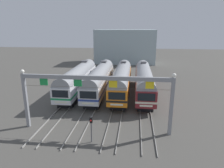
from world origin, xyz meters
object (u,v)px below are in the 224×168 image
at_px(commuter_train_white, 78,78).
at_px(catenary_gantry, 95,88).
at_px(commuter_train_orange, 121,79).
at_px(yard_signal_mast, 91,125).
at_px(commuter_train_maroon, 144,80).
at_px(commuter_train_silver, 100,79).

bearing_deg(commuter_train_white, catenary_gantry, -66.56).
bearing_deg(catenary_gantry, commuter_train_orange, 81.78).
height_order(catenary_gantry, yard_signal_mast, catenary_gantry).
bearing_deg(commuter_train_maroon, commuter_train_silver, 180.00).
relative_size(commuter_train_silver, catenary_gantry, 1.07).
xyz_separation_m(commuter_train_silver, commuter_train_orange, (3.90, 0.00, 0.00)).
xyz_separation_m(commuter_train_silver, yard_signal_mast, (1.95, -16.06, -0.70)).
bearing_deg(commuter_train_orange, yard_signal_mast, -96.93).
height_order(commuter_train_maroon, yard_signal_mast, commuter_train_maroon).
bearing_deg(commuter_train_maroon, commuter_train_orange, 180.00).
height_order(commuter_train_orange, commuter_train_maroon, same).
xyz_separation_m(commuter_train_silver, commuter_train_maroon, (7.80, 0.00, 0.00)).
distance_m(commuter_train_white, commuter_train_maroon, 11.70).
xyz_separation_m(commuter_train_maroon, yard_signal_mast, (-5.85, -16.06, -0.70)).
height_order(commuter_train_silver, commuter_train_maroon, same).
distance_m(commuter_train_white, commuter_train_silver, 3.90).
bearing_deg(yard_signal_mast, commuter_train_silver, 96.93).
height_order(commuter_train_silver, catenary_gantry, catenary_gantry).
bearing_deg(commuter_train_orange, commuter_train_silver, 180.00).
height_order(commuter_train_white, yard_signal_mast, commuter_train_white).
bearing_deg(yard_signal_mast, commuter_train_maroon, 69.97).
xyz_separation_m(commuter_train_white, catenary_gantry, (5.85, -13.50, 2.40)).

